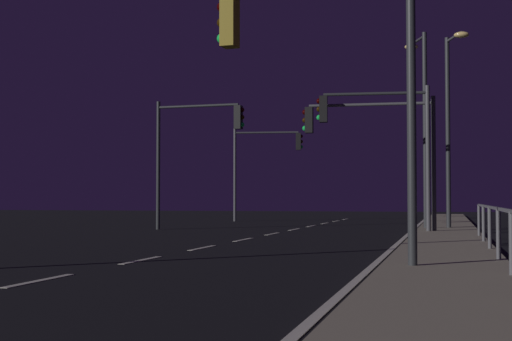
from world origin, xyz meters
TOP-DOWN VIEW (x-y plane):
  - ground_plane at (0.00, 17.50)m, footprint 112.00×112.00m
  - sidewalk_right at (6.13, 17.50)m, footprint 2.21×77.00m
  - lane_markings_center at (0.00, 21.00)m, footprint 0.14×50.00m
  - lane_edge_line at (4.77, 22.50)m, footprint 0.14×53.00m
  - traffic_light_far_left at (3.51, 25.85)m, footprint 4.80×0.45m
  - traffic_light_mid_right at (-3.84, 39.58)m, footprint 3.90×0.76m
  - traffic_light_overhead_east at (3.76, 25.49)m, footprint 4.00×0.59m
  - traffic_light_far_right at (-3.88, 27.66)m, footprint 3.85×0.46m
  - traffic_light_near_right at (3.99, 11.77)m, footprint 3.70×0.61m
  - street_lamp_mid_block at (6.28, 28.82)m, footprint 0.90×1.86m
  - street_lamp_across_street at (5.22, 28.82)m, footprint 0.94×1.78m
  - barrier_fence at (7.08, 10.30)m, footprint 0.09×24.68m

SIDE VIEW (x-z plane):
  - ground_plane at x=0.00m, z-range 0.00..0.00m
  - lane_edge_line at x=4.77m, z-range 0.00..0.01m
  - lane_markings_center at x=0.00m, z-range 0.00..0.01m
  - sidewalk_right at x=6.13m, z-range 0.00..0.14m
  - barrier_fence at x=7.08m, z-range 0.39..1.37m
  - traffic_light_far_left at x=3.51m, z-range 1.18..5.99m
  - traffic_light_mid_right at x=-3.84m, z-range 1.08..6.34m
  - traffic_light_far_right at x=-3.88m, z-range 1.09..6.42m
  - traffic_light_overhead_east at x=3.76m, z-range 1.20..6.35m
  - traffic_light_near_right at x=3.99m, z-range 1.20..6.44m
  - street_lamp_mid_block at x=6.28m, z-range 0.89..8.43m
  - street_lamp_across_street at x=5.22m, z-range 0.88..8.57m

